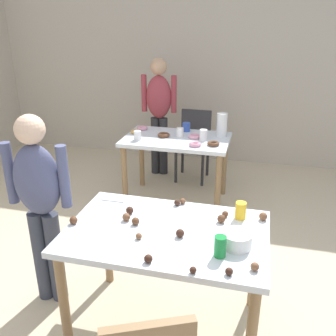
# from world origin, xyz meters

# --- Properties ---
(ground_plane) EXTENTS (6.40, 6.40, 0.00)m
(ground_plane) POSITION_xyz_m (0.00, 0.00, 0.00)
(ground_plane) COLOR beige
(wall_back) EXTENTS (6.40, 0.10, 2.60)m
(wall_back) POSITION_xyz_m (0.00, 3.20, 1.30)
(wall_back) COLOR #BCB2A3
(wall_back) RESTS_ON ground_plane
(dining_table_near) EXTENTS (1.23, 0.79, 0.75)m
(dining_table_near) POSITION_xyz_m (0.15, -0.13, 0.65)
(dining_table_near) COLOR silver
(dining_table_near) RESTS_ON ground_plane
(dining_table_far) EXTENTS (1.12, 0.72, 0.75)m
(dining_table_far) POSITION_xyz_m (-0.21, 1.71, 0.64)
(dining_table_far) COLOR silver
(dining_table_far) RESTS_ON ground_plane
(chair_far_table) EXTENTS (0.42, 0.42, 0.87)m
(chair_far_table) POSITION_xyz_m (-0.14, 2.42, 0.50)
(chair_far_table) COLOR #2D2D33
(chair_far_table) RESTS_ON ground_plane
(person_girl_near) EXTENTS (0.45, 0.23, 1.40)m
(person_girl_near) POSITION_xyz_m (-0.75, -0.07, 0.83)
(person_girl_near) COLOR #383D4C
(person_girl_near) RESTS_ON ground_plane
(person_adult_far) EXTENTS (0.45, 0.22, 1.50)m
(person_adult_far) POSITION_xyz_m (-0.61, 2.44, 0.90)
(person_adult_far) COLOR #28282D
(person_adult_far) RESTS_ON ground_plane
(mixing_bowl) EXTENTS (0.17, 0.17, 0.09)m
(mixing_bowl) POSITION_xyz_m (0.57, -0.20, 0.79)
(mixing_bowl) COLOR white
(mixing_bowl) RESTS_ON dining_table_near
(soda_can) EXTENTS (0.07, 0.07, 0.12)m
(soda_can) POSITION_xyz_m (0.49, -0.32, 0.81)
(soda_can) COLOR #198438
(soda_can) RESTS_ON dining_table_near
(fork_near) EXTENTS (0.17, 0.02, 0.01)m
(fork_near) POSITION_xyz_m (-0.32, 0.15, 0.75)
(fork_near) COLOR silver
(fork_near) RESTS_ON dining_table_near
(cup_near_0) EXTENTS (0.07, 0.07, 0.11)m
(cup_near_0) POSITION_xyz_m (0.57, 0.13, 0.81)
(cup_near_0) COLOR yellow
(cup_near_0) RESTS_ON dining_table_near
(cake_ball_0) EXTENTS (0.04, 0.04, 0.04)m
(cake_ball_0) POSITION_xyz_m (0.68, -0.40, 0.77)
(cake_ball_0) COLOR brown
(cake_ball_0) RESTS_ON dining_table_near
(cake_ball_1) EXTENTS (0.05, 0.05, 0.05)m
(cake_ball_1) POSITION_xyz_m (0.46, 0.04, 0.78)
(cake_ball_1) COLOR brown
(cake_ball_1) RESTS_ON dining_table_near
(cake_ball_2) EXTENTS (0.05, 0.05, 0.05)m
(cake_ball_2) POSITION_xyz_m (-0.44, -0.20, 0.77)
(cake_ball_2) COLOR brown
(cake_ball_2) RESTS_ON dining_table_near
(cake_ball_3) EXTENTS (0.04, 0.04, 0.04)m
(cake_ball_3) POSITION_xyz_m (0.38, -0.49, 0.77)
(cake_ball_3) COLOR #3D2319
(cake_ball_3) RESTS_ON dining_table_near
(cake_ball_4) EXTENTS (0.05, 0.05, 0.05)m
(cake_ball_4) POSITION_xyz_m (-0.14, 0.01, 0.77)
(cake_ball_4) COLOR #3D2319
(cake_ball_4) RESTS_ON dining_table_near
(cake_ball_5) EXTENTS (0.04, 0.04, 0.04)m
(cake_ball_5) POSITION_xyz_m (0.56, -0.46, 0.77)
(cake_ball_5) COLOR #3D2319
(cake_ball_5) RESTS_ON dining_table_near
(cake_ball_6) EXTENTS (0.05, 0.05, 0.05)m
(cake_ball_6) POSITION_xyz_m (-0.13, -0.08, 0.78)
(cake_ball_6) COLOR brown
(cake_ball_6) RESTS_ON dining_table_near
(cake_ball_7) EXTENTS (0.04, 0.04, 0.04)m
(cake_ball_7) POSITION_xyz_m (0.17, 0.23, 0.77)
(cake_ball_7) COLOR brown
(cake_ball_7) RESTS_ON dining_table_near
(cake_ball_8) EXTENTS (0.04, 0.04, 0.04)m
(cake_ball_8) POSITION_xyz_m (0.14, 0.20, 0.77)
(cake_ball_8) COLOR #3D2319
(cake_ball_8) RESTS_ON dining_table_near
(cake_ball_9) EXTENTS (0.05, 0.05, 0.05)m
(cake_ball_9) POSITION_xyz_m (0.13, -0.47, 0.77)
(cake_ball_9) COLOR #3D2319
(cake_ball_9) RESTS_ON dining_table_near
(cake_ball_10) EXTENTS (0.05, 0.05, 0.05)m
(cake_ball_10) POSITION_xyz_m (-0.06, -0.12, 0.77)
(cake_ball_10) COLOR brown
(cake_ball_10) RESTS_ON dining_table_near
(cake_ball_11) EXTENTS (0.05, 0.05, 0.05)m
(cake_ball_11) POSITION_xyz_m (0.72, 0.14, 0.78)
(cake_ball_11) COLOR brown
(cake_ball_11) RESTS_ON dining_table_near
(cake_ball_12) EXTENTS (0.04, 0.04, 0.04)m
(cake_ball_12) POSITION_xyz_m (0.48, 0.12, 0.77)
(cake_ball_12) COLOR brown
(cake_ball_12) RESTS_ON dining_table_near
(cake_ball_13) EXTENTS (0.04, 0.04, 0.04)m
(cake_ball_13) POSITION_xyz_m (0.02, -0.26, 0.77)
(cake_ball_13) COLOR brown
(cake_ball_13) RESTS_ON dining_table_near
(cake_ball_14) EXTENTS (0.05, 0.05, 0.05)m
(cake_ball_14) POSITION_xyz_m (0.24, -0.18, 0.78)
(cake_ball_14) COLOR #3D2319
(cake_ball_14) RESTS_ON dining_table_near
(pitcher_far) EXTENTS (0.11, 0.11, 0.26)m
(pitcher_far) POSITION_xyz_m (0.25, 1.87, 0.88)
(pitcher_far) COLOR white
(pitcher_far) RESTS_ON dining_table_far
(cup_far_0) EXTENTS (0.08, 0.08, 0.10)m
(cup_far_0) POSITION_xyz_m (-0.18, 1.75, 0.80)
(cup_far_0) COLOR white
(cup_far_0) RESTS_ON dining_table_far
(cup_far_1) EXTENTS (0.09, 0.09, 0.10)m
(cup_far_1) POSITION_xyz_m (-0.16, 1.97, 0.80)
(cup_far_1) COLOR #3351B2
(cup_far_1) RESTS_ON dining_table_far
(cup_far_2) EXTENTS (0.08, 0.08, 0.10)m
(cup_far_2) POSITION_xyz_m (-0.59, 1.53, 0.80)
(cup_far_2) COLOR white
(cup_far_2) RESTS_ON dining_table_far
(cup_far_3) EXTENTS (0.08, 0.08, 0.11)m
(cup_far_3) POSITION_xyz_m (0.08, 1.70, 0.81)
(cup_far_3) COLOR white
(cup_far_3) RESTS_ON dining_table_far
(donut_far_0) EXTENTS (0.13, 0.13, 0.04)m
(donut_far_0) POSITION_xyz_m (-0.35, 1.71, 0.77)
(donut_far_0) COLOR brown
(donut_far_0) RESTS_ON dining_table_far
(donut_far_1) EXTENTS (0.12, 0.12, 0.04)m
(donut_far_1) POSITION_xyz_m (-0.66, 1.91, 0.77)
(donut_far_1) COLOR pink
(donut_far_1) RESTS_ON dining_table_far
(donut_far_2) EXTENTS (0.13, 0.13, 0.04)m
(donut_far_2) POSITION_xyz_m (-0.02, 1.74, 0.77)
(donut_far_2) COLOR pink
(donut_far_2) RESTS_ON dining_table_far
(donut_far_3) EXTENTS (0.12, 0.12, 0.04)m
(donut_far_3) POSITION_xyz_m (0.03, 1.48, 0.77)
(donut_far_3) COLOR pink
(donut_far_3) RESTS_ON dining_table_far
(donut_far_4) EXTENTS (0.12, 0.12, 0.04)m
(donut_far_4) POSITION_xyz_m (0.21, 1.54, 0.77)
(donut_far_4) COLOR brown
(donut_far_4) RESTS_ON dining_table_far
(donut_far_5) EXTENTS (0.11, 0.11, 0.03)m
(donut_far_5) POSITION_xyz_m (-0.69, 1.75, 0.77)
(donut_far_5) COLOR gold
(donut_far_5) RESTS_ON dining_table_far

